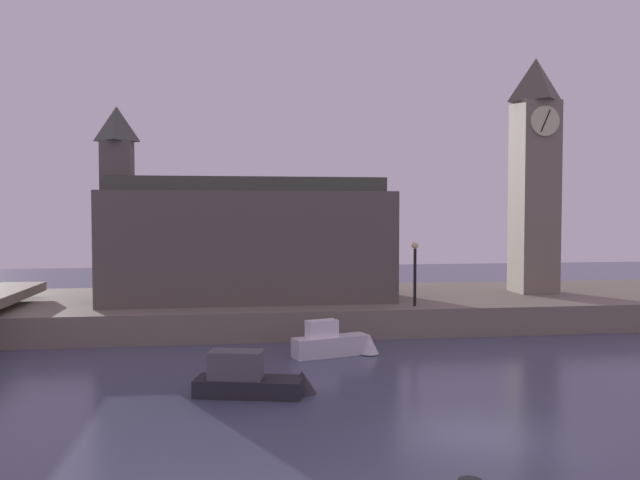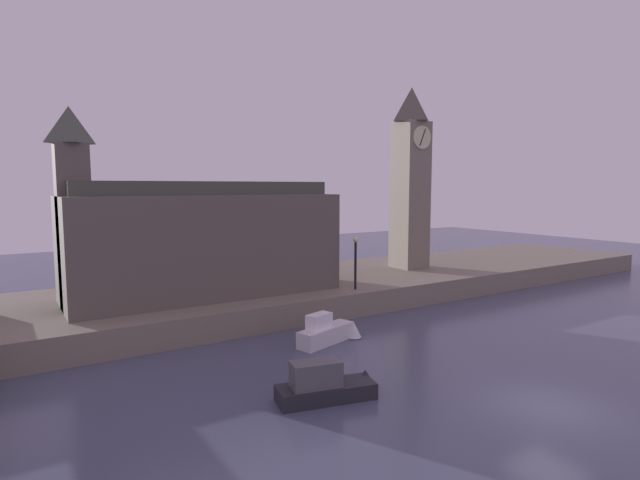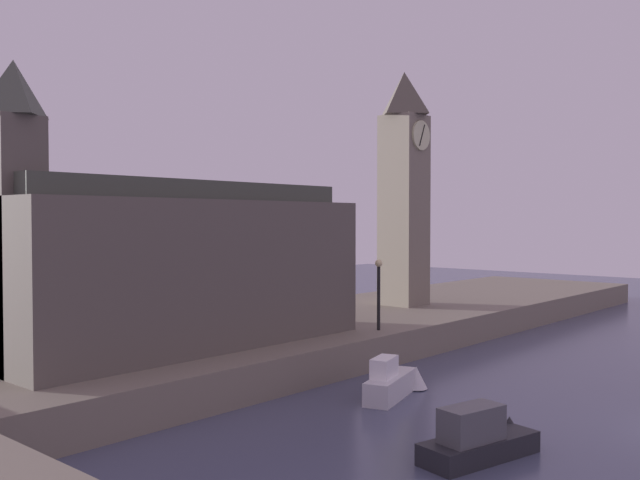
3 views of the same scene
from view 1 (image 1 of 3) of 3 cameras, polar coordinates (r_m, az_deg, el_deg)
The scene contains 7 objects.
ground_plane at distance 19.83m, azimuth 14.06°, elevation -16.50°, with size 120.00×120.00×0.00m, color #474C66.
far_embankment at distance 38.46m, azimuth 2.78°, elevation -6.04°, with size 70.00×12.00×1.50m, color slate.
clock_tower at distance 41.74m, azimuth 18.52°, elevation 5.73°, with size 2.59×2.62×14.34m.
parliament_hall at distance 36.42m, azimuth -6.85°, elevation 0.01°, with size 16.00×5.67×10.71m.
streetlamp at distance 34.12m, azimuth 8.43°, elevation -2.24°, with size 0.36×0.36×3.38m.
boat_barge_dark at distance 23.18m, azimuth -5.60°, elevation -12.27°, with size 4.57×2.14×1.72m.
boat_ferry_white at distance 29.19m, azimuth 1.39°, elevation -9.11°, with size 4.12×1.94×1.61m.
Camera 1 is at (-7.09, -17.38, 6.41)m, focal length 36.05 mm.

